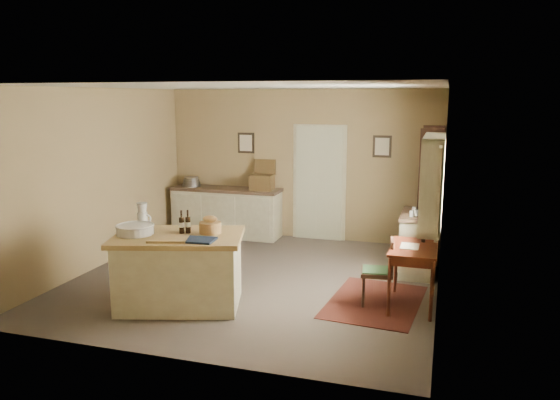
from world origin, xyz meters
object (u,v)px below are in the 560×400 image
Objects in this scene: desk_chair at (377,272)px; right_cabinet at (419,243)px; writing_desk at (414,254)px; sideboard at (227,210)px; shelving_unit at (433,194)px; work_island at (179,268)px.

right_cabinet is (0.43, 1.42, 0.04)m from desk_chair.
writing_desk is 0.93× the size of right_cabinet.
desk_chair is 1.49m from right_cabinet.
shelving_unit is at bearing -5.60° from sideboard.
right_cabinet is 1.06m from shelving_unit.
writing_desk is 0.44× the size of shelving_unit.
work_island is 2.14× the size of desk_chair.
work_island is at bearing -133.84° from shelving_unit.
sideboard is at bearing 132.43° from desk_chair.
writing_desk is 0.51m from desk_chair.
work_island is 0.86× the size of sideboard.
work_island reaches higher than right_cabinet.
shelving_unit reaches higher than work_island.
shelving_unit is (3.70, -0.36, 0.57)m from sideboard.
desk_chair is at bearing -171.79° from writing_desk.
right_cabinet reaches higher than desk_chair.
sideboard is 3.75m from right_cabinet.
shelving_unit reaches higher than desk_chair.
work_island is at bearing -141.71° from right_cabinet.
desk_chair is (-0.43, -0.06, -0.26)m from writing_desk.
writing_desk is at bearing -93.99° from shelving_unit.
writing_desk is at bearing -36.10° from sideboard.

